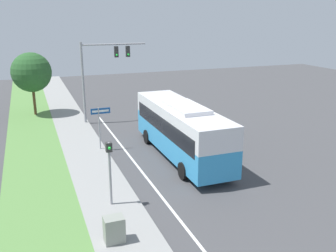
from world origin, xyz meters
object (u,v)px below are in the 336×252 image
(signal_gantry, at_px, (101,66))
(street_sign, at_px, (100,121))
(utility_cabinet, at_px, (114,229))
(bus, at_px, (181,127))
(pedestrian_signal, at_px, (110,164))

(signal_gantry, xyz_separation_m, street_sign, (-1.62, -7.02, -2.70))
(signal_gantry, bearing_deg, utility_cabinet, -100.24)
(bus, relative_size, signal_gantry, 1.56)
(pedestrian_signal, height_order, utility_cabinet, pedestrian_signal)
(bus, distance_m, street_sign, 5.48)
(signal_gantry, relative_size, street_sign, 2.27)
(utility_cabinet, bearing_deg, signal_gantry, 79.76)
(pedestrian_signal, bearing_deg, utility_cabinet, -100.33)
(bus, distance_m, pedestrian_signal, 7.49)
(signal_gantry, distance_m, pedestrian_signal, 15.41)
(bus, relative_size, utility_cabinet, 9.91)
(street_sign, bearing_deg, utility_cabinet, -98.45)
(bus, bearing_deg, pedestrian_signal, -138.95)
(pedestrian_signal, distance_m, utility_cabinet, 3.49)
(pedestrian_signal, relative_size, street_sign, 1.08)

